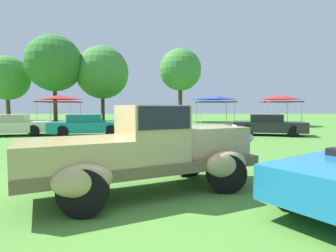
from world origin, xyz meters
The scene contains 12 objects.
ground_plane centered at (0.00, 0.00, 0.00)m, with size 120.00×120.00×0.00m, color #4C8433.
feature_pickup_truck centered at (0.02, 0.11, 0.87)m, with size 4.68×3.17×1.70m.
show_car_cream centered at (-8.24, 10.72, 0.60)m, with size 4.16×2.59×1.22m.
show_car_teal centered at (-3.98, 10.67, 0.60)m, with size 4.50×2.39×1.22m.
show_car_charcoal centered at (6.60, 10.58, 0.60)m, with size 4.33×2.76×1.22m.
canopy_tent_left_field centered at (-8.70, 19.15, 2.42)m, with size 3.14×3.14×2.71m.
canopy_tent_center_field centered at (5.06, 18.89, 2.42)m, with size 3.18×3.18×2.71m.
canopy_tent_right_field centered at (10.82, 18.49, 2.42)m, with size 2.80×2.80×2.71m.
treeline_far_left centered at (-17.97, 27.66, 5.07)m, with size 5.21×5.21×7.69m.
treeline_mid_left centered at (-11.93, 26.49, 6.61)m, with size 6.36×6.36×9.81m.
treeline_center centered at (-6.87, 28.36, 5.82)m, with size 6.38×6.38×9.03m.
treeline_mid_right centered at (2.44, 25.15, 5.74)m, with size 4.64×4.64×8.09m.
Camera 1 is at (0.31, -5.12, 1.67)m, focal length 28.91 mm.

